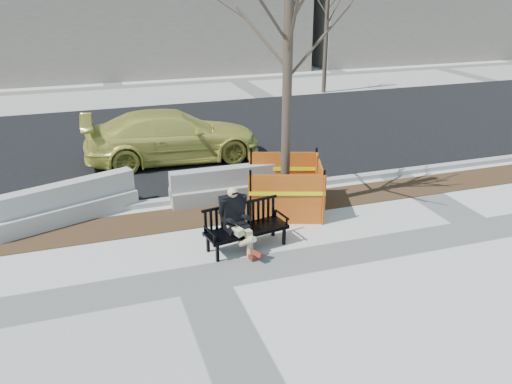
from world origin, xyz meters
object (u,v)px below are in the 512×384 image
seated_man (236,249)px  bench (247,248)px  jersey_barrier_left (69,220)px  jersey_barrier_right (232,200)px  sedan (174,160)px  tree_fence (284,209)px

seated_man → bench: bearing=-11.5°
jersey_barrier_left → jersey_barrier_right: size_ratio=1.05×
seated_man → jersey_barrier_right: (0.64, 2.46, 0.00)m
bench → seated_man: 0.23m
bench → jersey_barrier_left: bearing=133.3°
seated_man → jersey_barrier_right: bearing=65.5°
seated_man → sedan: size_ratio=0.26×
seated_man → jersey_barrier_left: (-3.12, 2.49, 0.00)m
bench → tree_fence: bearing=37.2°
jersey_barrier_right → bench: bearing=-99.1°
tree_fence → jersey_barrier_left: 4.85m
seated_man → tree_fence: tree_fence is taller
sedan → jersey_barrier_right: (0.78, -3.42, 0.00)m
tree_fence → sedan: (-1.78, 4.37, 0.00)m
bench → sedan: 5.90m
sedan → jersey_barrier_right: 3.51m
bench → tree_fence: tree_fence is taller
bench → jersey_barrier_left: (-3.35, 2.50, 0.00)m
seated_man → tree_fence: size_ratio=0.21×
bench → jersey_barrier_left: size_ratio=0.55×
bench → seated_man: (-0.23, 0.01, 0.00)m
bench → jersey_barrier_right: bench is taller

